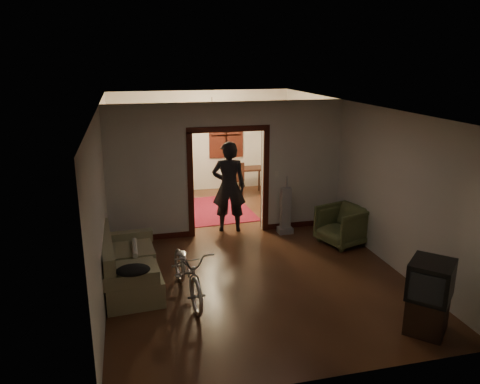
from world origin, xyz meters
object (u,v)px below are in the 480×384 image
object	(u,v)px
person	(229,187)
desk	(246,181)
locker	(160,167)
sofa	(129,260)
armchair	(343,226)
bicycle	(188,271)

from	to	relation	value
person	desk	xyz separation A→B (m)	(1.08, 2.68, -0.63)
person	locker	world-z (taller)	person
sofa	armchair	size ratio (longest dim) A/B	2.23
person	armchair	bearing A→B (deg)	159.57
desk	person	bearing A→B (deg)	-123.34
sofa	locker	world-z (taller)	locker
bicycle	armchair	world-z (taller)	bicycle
armchair	locker	bearing A→B (deg)	-160.31
sofa	person	xyz separation A→B (m)	(2.15, 2.10, 0.55)
armchair	desk	distance (m)	4.10
sofa	armchair	bearing A→B (deg)	6.29
locker	person	bearing A→B (deg)	-83.39
armchair	person	world-z (taller)	person
armchair	person	bearing A→B (deg)	-139.72
desk	sofa	bearing A→B (deg)	-135.47
sofa	armchair	distance (m)	4.29
bicycle	armchair	bearing A→B (deg)	17.05
desk	armchair	bearing A→B (deg)	-87.49
sofa	bicycle	distance (m)	1.09
armchair	locker	world-z (taller)	locker
sofa	bicycle	bearing A→B (deg)	-40.38
bicycle	person	bearing A→B (deg)	58.83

